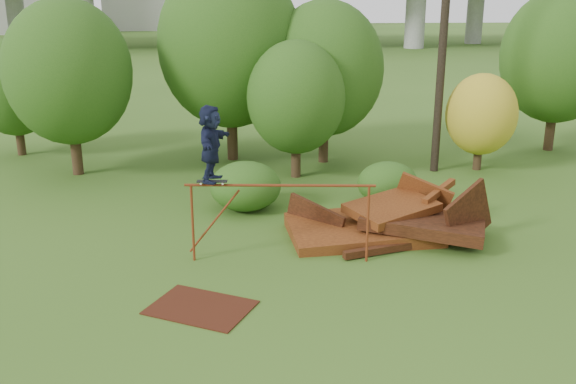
{
  "coord_description": "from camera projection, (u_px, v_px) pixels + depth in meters",
  "views": [
    {
      "loc": [
        -1.94,
        -12.3,
        6.1
      ],
      "look_at": [
        -0.8,
        2.0,
        1.6
      ],
      "focal_mm": 40.0,
      "sensor_mm": 36.0,
      "label": 1
    }
  ],
  "objects": [
    {
      "name": "skateboard",
      "position": [
        212.0,
        181.0,
        14.63
      ],
      "size": [
        0.71,
        0.25,
        0.07
      ],
      "rotation": [
        0.0,
        0.0,
        -0.09
      ],
      "color": "black",
      "rests_on": "grind_rail"
    },
    {
      "name": "utility_pole",
      "position": [
        444.0,
        29.0,
        21.36
      ],
      "size": [
        1.4,
        0.28,
        9.63
      ],
      "color": "black",
      "rests_on": "ground"
    },
    {
      "name": "tree_3",
      "position": [
        325.0,
        69.0,
        23.01
      ],
      "size": [
        4.23,
        4.23,
        5.88
      ],
      "color": "black",
      "rests_on": "ground"
    },
    {
      "name": "shrub_left",
      "position": [
        246.0,
        186.0,
        18.53
      ],
      "size": [
        2.07,
        1.91,
        1.44
      ],
      "primitive_type": "ellipsoid",
      "color": "#1E4A13",
      "rests_on": "ground"
    },
    {
      "name": "grind_rail",
      "position": [
        280.0,
        202.0,
        14.75
      ],
      "size": [
        4.37,
        0.48,
        1.9
      ],
      "color": "maroon",
      "rests_on": "ground"
    },
    {
      "name": "tree_4",
      "position": [
        481.0,
        114.0,
        22.38
      ],
      "size": [
        2.48,
        2.48,
        3.42
      ],
      "color": "black",
      "rests_on": "ground"
    },
    {
      "name": "tree_0",
      "position": [
        68.0,
        72.0,
        21.35
      ],
      "size": [
        4.23,
        4.23,
        5.96
      ],
      "color": "black",
      "rests_on": "ground"
    },
    {
      "name": "skater",
      "position": [
        211.0,
        143.0,
        14.36
      ],
      "size": [
        0.88,
        1.69,
        1.75
      ],
      "primitive_type": "imported",
      "rotation": [
        0.0,
        0.0,
        1.33
      ],
      "color": "#161B37",
      "rests_on": "skateboard"
    },
    {
      "name": "tree_2",
      "position": [
        296.0,
        98.0,
        21.27
      ],
      "size": [
        3.28,
        3.28,
        4.63
      ],
      "color": "black",
      "rests_on": "ground"
    },
    {
      "name": "tree_5",
      "position": [
        559.0,
        56.0,
        24.71
      ],
      "size": [
        4.47,
        4.47,
        6.28
      ],
      "color": "black",
      "rests_on": "ground"
    },
    {
      "name": "tree_6",
      "position": [
        14.0,
        88.0,
        24.27
      ],
      "size": [
        3.19,
        3.19,
        4.46
      ],
      "color": "black",
      "rests_on": "ground"
    },
    {
      "name": "shrub_right",
      "position": [
        388.0,
        183.0,
        19.08
      ],
      "size": [
        1.81,
        1.66,
        1.28
      ],
      "primitive_type": "ellipsoid",
      "color": "#1E4A13",
      "rests_on": "ground"
    },
    {
      "name": "ground",
      "position": [
        333.0,
        290.0,
        13.67
      ],
      "size": [
        240.0,
        240.0,
        0.0
      ],
      "primitive_type": "plane",
      "color": "#2D5116",
      "rests_on": "ground"
    },
    {
      "name": "tree_1",
      "position": [
        230.0,
        45.0,
        23.13
      ],
      "size": [
        5.22,
        5.22,
        7.26
      ],
      "color": "black",
      "rests_on": "ground"
    },
    {
      "name": "scrap_pile",
      "position": [
        387.0,
        224.0,
        16.61
      ],
      "size": [
        5.41,
        3.36,
        1.91
      ],
      "color": "#431E0C",
      "rests_on": "ground"
    },
    {
      "name": "flat_plate",
      "position": [
        201.0,
        307.0,
        12.91
      ],
      "size": [
        2.4,
        2.16,
        0.03
      ],
      "primitive_type": "cube",
      "rotation": [
        0.0,
        0.0,
        -0.48
      ],
      "color": "#3B180C",
      "rests_on": "ground"
    }
  ]
}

